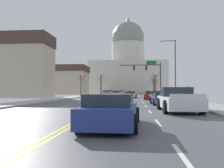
# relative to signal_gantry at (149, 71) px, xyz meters

# --- Properties ---
(ground) EXTENTS (20.00, 180.00, 0.20)m
(ground) POSITION_rel_signal_gantry_xyz_m (-5.40, -17.68, -5.00)
(ground) COLOR #4C4C51
(signal_gantry) EXTENTS (7.91, 0.41, 6.87)m
(signal_gantry) POSITION_rel_signal_gantry_xyz_m (0.00, 0.00, 0.00)
(signal_gantry) COLOR #28282D
(signal_gantry) RESTS_ON ground
(street_lamp_right) EXTENTS (2.27, 0.24, 8.20)m
(street_lamp_right) POSITION_rel_signal_gantry_xyz_m (2.52, -13.16, -0.04)
(street_lamp_right) COLOR #333338
(street_lamp_right) RESTS_ON ground
(capitol_building) EXTENTS (31.90, 19.23, 33.31)m
(capitol_building) POSITION_rel_signal_gantry_xyz_m (-5.40, 57.32, 6.78)
(capitol_building) COLOR beige
(capitol_building) RESTS_ON ground
(sedan_near_00) EXTENTS (2.11, 4.68, 1.15)m
(sedan_near_00) POSITION_rel_signal_gantry_xyz_m (-3.45, -4.26, -4.47)
(sedan_near_00) COLOR silver
(sedan_near_00) RESTS_ON ground
(sedan_near_01) EXTENTS (2.17, 4.51, 1.23)m
(sedan_near_01) POSITION_rel_signal_gantry_xyz_m (-0.41, -11.46, -4.43)
(sedan_near_01) COLOR #B71414
(sedan_near_01) RESTS_ON ground
(sedan_near_02) EXTENTS (1.99, 4.22, 1.26)m
(sedan_near_02) POSITION_rel_signal_gantry_xyz_m (-0.03, -17.41, -4.42)
(sedan_near_02) COLOR #1E7247
(sedan_near_02) RESTS_ON ground
(sedan_near_03) EXTENTS (2.17, 4.70, 1.16)m
(sedan_near_03) POSITION_rel_signal_gantry_xyz_m (-0.21, -23.78, -4.46)
(sedan_near_03) COLOR navy
(sedan_near_03) RESTS_ON ground
(pickup_truck_near_04) EXTENTS (2.40, 5.62, 1.58)m
(pickup_truck_near_04) POSITION_rel_signal_gantry_xyz_m (-0.05, -30.90, -4.31)
(pickup_truck_near_04) COLOR silver
(pickup_truck_near_04) RESTS_ON ground
(sedan_near_05) EXTENTS (2.18, 4.66, 1.25)m
(sedan_near_05) POSITION_rel_signal_gantry_xyz_m (-3.77, -37.94, -4.42)
(sedan_near_05) COLOR navy
(sedan_near_05) RESTS_ON ground
(sedan_oncoming_00) EXTENTS (2.04, 4.49, 1.19)m
(sedan_oncoming_00) POSITION_rel_signal_gantry_xyz_m (-7.02, 9.12, -4.46)
(sedan_oncoming_00) COLOR silver
(sedan_oncoming_00) RESTS_ON ground
(sedan_oncoming_01) EXTENTS (2.12, 4.67, 1.22)m
(sedan_oncoming_01) POSITION_rel_signal_gantry_xyz_m (-10.48, 18.68, -4.44)
(sedan_oncoming_01) COLOR silver
(sedan_oncoming_01) RESTS_ON ground
(sedan_oncoming_02) EXTENTS (2.00, 4.38, 1.28)m
(sedan_oncoming_02) POSITION_rel_signal_gantry_xyz_m (-10.73, 31.64, -4.41)
(sedan_oncoming_02) COLOR silver
(sedan_oncoming_02) RESTS_ON ground
(sedan_oncoming_03) EXTENTS (2.09, 4.48, 1.16)m
(sedan_oncoming_03) POSITION_rel_signal_gantry_xyz_m (-7.06, 39.83, -4.47)
(sedan_oncoming_03) COLOR silver
(sedan_oncoming_03) RESTS_ON ground
(flank_building_00) EXTENTS (11.25, 10.10, 8.72)m
(flank_building_00) POSITION_rel_signal_gantry_xyz_m (-22.76, 25.23, -0.60)
(flank_building_00) COLOR #B2A38E
(flank_building_00) RESTS_ON ground
(flank_building_01) EXTENTS (8.69, 6.38, 11.08)m
(flank_building_01) POSITION_rel_signal_gantry_xyz_m (-21.66, -6.47, 0.59)
(flank_building_01) COLOR #B2A38E
(flank_building_01) RESTS_ON ground
(bare_tree_00) EXTENTS (2.36, 2.14, 5.35)m
(bare_tree_00) POSITION_rel_signal_gantry_xyz_m (2.72, 20.20, -2.60)
(bare_tree_00) COLOR brown
(bare_tree_00) RESTS_ON ground
(bare_tree_01) EXTENTS (2.97, 2.38, 6.23)m
(bare_tree_01) POSITION_rel_signal_gantry_xyz_m (-13.56, 30.96, -1.68)
(bare_tree_01) COLOR #4C3D2D
(bare_tree_01) RESTS_ON ground
(bare_tree_02) EXTENTS (1.91, 2.00, 5.32)m
(bare_tree_02) POSITION_rel_signal_gantry_xyz_m (2.90, 25.48, -2.03)
(bare_tree_02) COLOR #4C3D2D
(bare_tree_02) RESTS_ON ground
(bare_tree_03) EXTENTS (1.82, 2.46, 4.62)m
(bare_tree_03) POSITION_rel_signal_gantry_xyz_m (-14.33, 4.33, -2.37)
(bare_tree_03) COLOR brown
(bare_tree_03) RESTS_ON ground
(bare_tree_04) EXTENTS (2.16, 1.91, 5.84)m
(bare_tree_04) POSITION_rel_signal_gantry_xyz_m (2.77, 16.19, -1.93)
(bare_tree_04) COLOR #4C3D2D
(bare_tree_04) RESTS_ON ground
(pedestrian_00) EXTENTS (0.35, 0.34, 1.72)m
(pedestrian_00) POSITION_rel_signal_gantry_xyz_m (3.10, -18.91, -3.92)
(pedestrian_00) COLOR black
(pedestrian_00) RESTS_ON ground
(pedestrian_01) EXTENTS (0.35, 0.34, 1.64)m
(pedestrian_01) POSITION_rel_signal_gantry_xyz_m (2.72, -16.09, -3.96)
(pedestrian_01) COLOR #4C4238
(pedestrian_01) RESTS_ON ground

